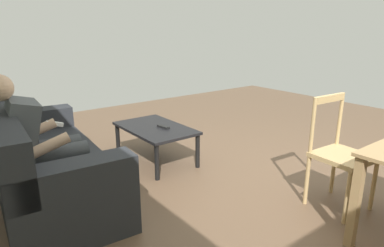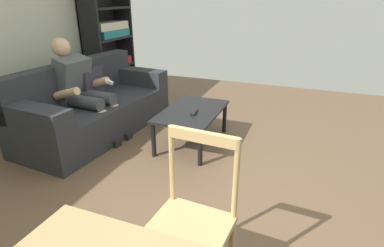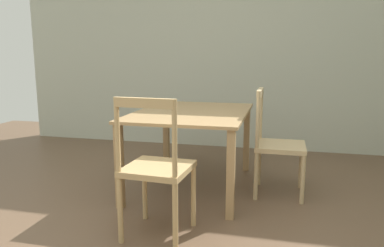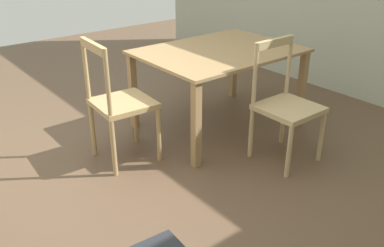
# 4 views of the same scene
# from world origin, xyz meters

# --- Properties ---
(wall_side) EXTENTS (0.12, 5.73, 2.76)m
(wall_side) POSITION_xyz_m (-3.20, 0.00, 1.38)
(wall_side) COLOR beige
(wall_side) RESTS_ON ground_plane
(dining_table) EXTENTS (1.33, 0.99, 0.71)m
(dining_table) POSITION_xyz_m (-1.55, -0.09, 0.62)
(dining_table) COLOR tan
(dining_table) RESTS_ON ground_plane
(dining_chair_near_wall) EXTENTS (0.42, 0.42, 0.93)m
(dining_chair_near_wall) POSITION_xyz_m (-1.55, 0.67, 0.45)
(dining_chair_near_wall) COLOR #D1B27F
(dining_chair_near_wall) RESTS_ON ground_plane
(dining_chair_facing_couch) EXTENTS (0.45, 0.45, 0.96)m
(dining_chair_facing_couch) POSITION_xyz_m (-0.55, -0.09, 0.47)
(dining_chair_facing_couch) COLOR tan
(dining_chair_facing_couch) RESTS_ON ground_plane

